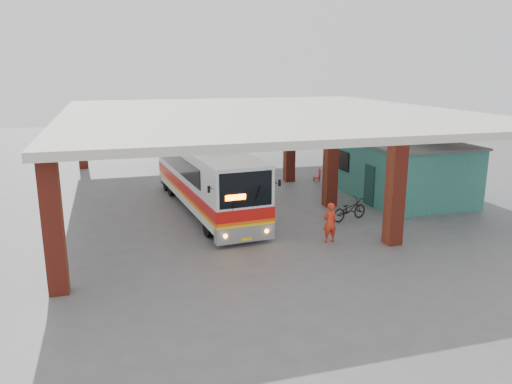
{
  "coord_description": "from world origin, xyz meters",
  "views": [
    {
      "loc": [
        -7.68,
        -19.69,
        6.9
      ],
      "look_at": [
        -1.83,
        0.0,
        1.78
      ],
      "focal_mm": 35.0,
      "sensor_mm": 36.0,
      "label": 1
    }
  ],
  "objects_px": {
    "coach_bus": "(206,177)",
    "motorcycle": "(349,209)",
    "pedestrian": "(330,223)",
    "red_chair": "(318,175)"
  },
  "relations": [
    {
      "from": "motorcycle",
      "to": "pedestrian",
      "type": "height_order",
      "value": "pedestrian"
    },
    {
      "from": "coach_bus",
      "to": "red_chair",
      "type": "bearing_deg",
      "value": 24.07
    },
    {
      "from": "motorcycle",
      "to": "pedestrian",
      "type": "bearing_deg",
      "value": 122.02
    },
    {
      "from": "red_chair",
      "to": "motorcycle",
      "type": "bearing_deg",
      "value": -91.46
    },
    {
      "from": "pedestrian",
      "to": "red_chair",
      "type": "height_order",
      "value": "pedestrian"
    },
    {
      "from": "motorcycle",
      "to": "red_chair",
      "type": "xyz_separation_m",
      "value": [
        1.91,
        8.03,
        -0.15
      ]
    },
    {
      "from": "coach_bus",
      "to": "motorcycle",
      "type": "height_order",
      "value": "coach_bus"
    },
    {
      "from": "coach_bus",
      "to": "motorcycle",
      "type": "xyz_separation_m",
      "value": [
        6.04,
        -3.66,
        -1.17
      ]
    },
    {
      "from": "red_chair",
      "to": "pedestrian",
      "type": "bearing_deg",
      "value": -99.21
    },
    {
      "from": "pedestrian",
      "to": "red_chair",
      "type": "xyz_separation_m",
      "value": [
        4.08,
        10.53,
        -0.47
      ]
    }
  ]
}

